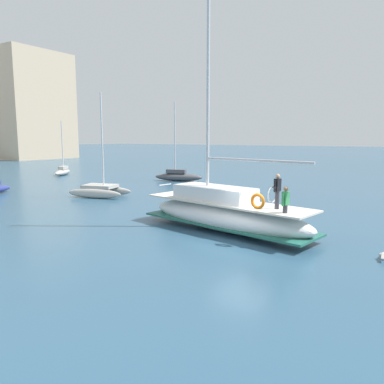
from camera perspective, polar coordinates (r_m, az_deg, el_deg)
ground_plane at (r=16.66m, az=7.31°, el=-7.92°), size 400.00×400.00×0.00m
main_sailboat at (r=18.84m, az=4.94°, el=-3.11°), size 4.04×9.87×14.07m
moored_sloop_near at (r=49.42m, az=-19.08°, el=3.02°), size 4.25×3.14×6.67m
moored_catamaran at (r=40.35m, az=-2.12°, el=2.51°), size 2.87×5.36×8.41m
moored_cutter_right at (r=30.48m, az=-13.83°, el=0.39°), size 3.38×4.98×8.05m
seagull at (r=16.24m, az=27.23°, el=-8.51°), size 0.92×0.47×0.16m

